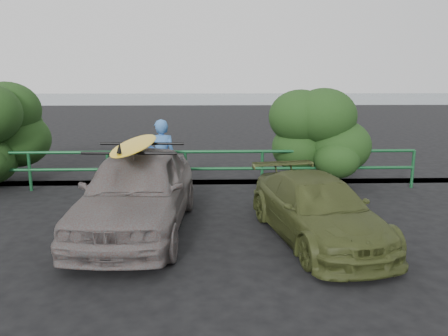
# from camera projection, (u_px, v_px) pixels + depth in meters

# --- Properties ---
(ground) EXTENTS (80.00, 80.00, 0.00)m
(ground) POSITION_uv_depth(u_px,v_px,m) (101.00, 274.00, 6.52)
(ground) COLOR black
(ocean) EXTENTS (200.00, 200.00, 0.00)m
(ocean) POSITION_uv_depth(u_px,v_px,m) (199.00, 97.00, 65.22)
(ocean) COLOR slate
(ocean) RESTS_ON ground
(guardrail) EXTENTS (14.00, 0.08, 1.04)m
(guardrail) POSITION_uv_depth(u_px,v_px,m) (147.00, 170.00, 11.31)
(guardrail) COLOR #164F29
(guardrail) RESTS_ON ground
(shrub_right) EXTENTS (3.20, 2.40, 2.37)m
(shrub_right) POSITION_uv_depth(u_px,v_px,m) (334.00, 141.00, 11.82)
(shrub_right) COLOR #204017
(shrub_right) RESTS_ON ground
(sedan) EXTENTS (2.09, 4.69, 1.57)m
(sedan) POSITION_uv_depth(u_px,v_px,m) (138.00, 190.00, 8.27)
(sedan) COLOR #6A605E
(sedan) RESTS_ON ground
(olive_vehicle) EXTENTS (2.28, 4.10, 1.13)m
(olive_vehicle) POSITION_uv_depth(u_px,v_px,m) (317.00, 209.00, 7.85)
(olive_vehicle) COLOR #3E471F
(olive_vehicle) RESTS_ON ground
(man) EXTENTS (0.69, 0.46, 1.90)m
(man) POSITION_uv_depth(u_px,v_px,m) (162.00, 158.00, 10.65)
(man) COLOR #4076C1
(man) RESTS_ON ground
(roof_rack) EXTENTS (1.73, 1.25, 0.06)m
(roof_rack) POSITION_uv_depth(u_px,v_px,m) (136.00, 148.00, 8.10)
(roof_rack) COLOR black
(roof_rack) RESTS_ON sedan
(surfboard) EXTENTS (0.74, 2.86, 0.08)m
(surfboard) POSITION_uv_depth(u_px,v_px,m) (136.00, 144.00, 8.09)
(surfboard) COLOR yellow
(surfboard) RESTS_ON roof_rack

